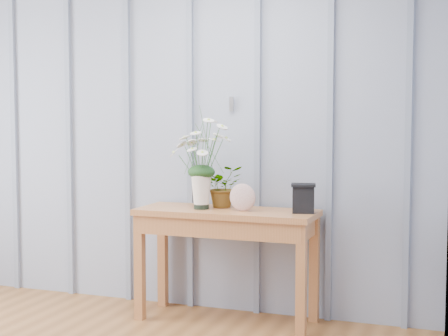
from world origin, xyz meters
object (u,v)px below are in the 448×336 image
at_px(sideboard, 227,227).
at_px(carved_box, 303,198).
at_px(felt_disc_vessel, 243,197).
at_px(daisy_vase, 201,149).

height_order(sideboard, carved_box, carved_box).
xyz_separation_m(sideboard, felt_disc_vessel, (0.13, -0.04, 0.21)).
relative_size(daisy_vase, felt_disc_vessel, 3.52).
relative_size(sideboard, felt_disc_vessel, 6.61).
relative_size(sideboard, carved_box, 6.36).
height_order(felt_disc_vessel, carved_box, carved_box).
bearing_deg(felt_disc_vessel, carved_box, 12.07).
bearing_deg(carved_box, daisy_vase, -175.69).
xyz_separation_m(sideboard, daisy_vase, (-0.17, -0.03, 0.52)).
distance_m(felt_disc_vessel, carved_box, 0.39).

